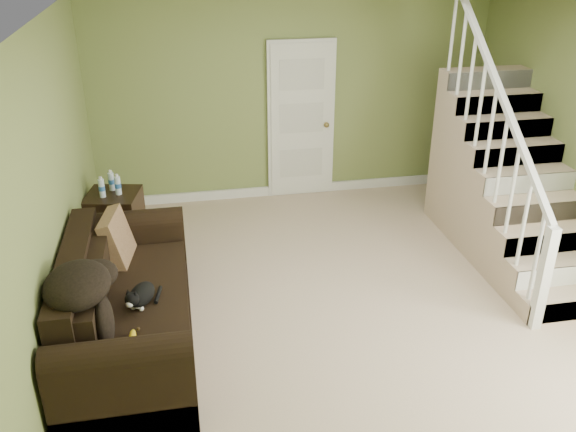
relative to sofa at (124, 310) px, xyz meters
name	(u,v)px	position (x,y,z in m)	size (l,w,h in m)	color
floor	(348,306)	(2.02, 0.19, -0.35)	(5.00, 5.50, 0.01)	#CCAF93
ceiling	(363,21)	(2.02, 0.19, 2.25)	(5.00, 5.50, 0.01)	white
wall_back	(293,97)	(2.02, 2.94, 0.95)	(5.00, 0.04, 2.60)	olive
wall_front	(526,405)	(2.02, -2.56, 0.95)	(5.00, 0.04, 2.60)	olive
wall_left	(48,202)	(-0.48, 0.19, 0.95)	(0.04, 5.50, 2.60)	olive
baseboard_back	(293,189)	(2.02, 2.91, -0.29)	(5.00, 0.04, 0.12)	white
baseboard_left	(76,330)	(-0.45, 0.19, -0.29)	(0.04, 5.50, 0.12)	white
door	(301,121)	(2.12, 2.90, 0.66)	(0.86, 0.12, 2.02)	white
staircase	(502,189)	(4.02, 1.16, 0.29)	(1.00, 2.51, 2.82)	#CCAF93
sofa	(124,310)	(0.00, 0.00, 0.00)	(1.00, 2.31, 0.91)	black
side_table	(116,220)	(-0.18, 1.80, -0.01)	(0.64, 0.64, 0.88)	black
cat	(142,296)	(0.18, -0.18, 0.23)	(0.29, 0.47, 0.23)	black
banana	(132,337)	(0.11, -0.64, 0.17)	(0.05, 0.19, 0.05)	yellow
throw_pillow	(117,239)	(-0.05, 0.64, 0.34)	(0.12, 0.48, 0.48)	#533821
throw_blanket	(77,285)	(-0.23, -0.52, 0.60)	(0.47, 0.61, 0.25)	black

